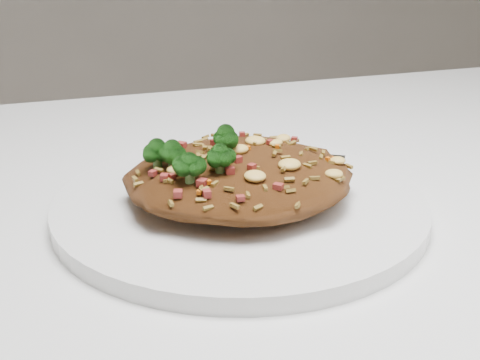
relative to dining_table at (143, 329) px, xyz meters
name	(u,v)px	position (x,y,z in m)	size (l,w,h in m)	color
dining_table	(143,329)	(0.00, 0.00, 0.00)	(1.20, 0.80, 0.75)	white
plate	(240,205)	(0.09, 0.01, 0.10)	(0.30, 0.30, 0.01)	white
fried_rice	(238,168)	(0.08, 0.00, 0.13)	(0.18, 0.16, 0.06)	brown
fork	(266,153)	(0.14, 0.09, 0.11)	(0.15, 0.09, 0.00)	silver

